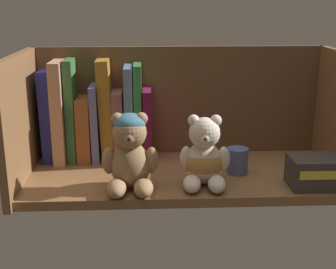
# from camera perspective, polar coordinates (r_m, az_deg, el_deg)

# --- Properties ---
(shelf_board) EXTENTS (0.69, 0.29, 0.02)m
(shelf_board) POSITION_cam_1_polar(r_m,az_deg,el_deg) (1.05, 1.90, -5.20)
(shelf_board) COLOR brown
(shelf_board) RESTS_ON ground
(shelf_back_panel) EXTENTS (0.71, 0.01, 0.29)m
(shelf_back_panel) POSITION_cam_1_polar(r_m,az_deg,el_deg) (1.16, 1.37, 3.69)
(shelf_back_panel) COLOR brown
(shelf_back_panel) RESTS_ON ground
(shelf_side_panel_left) EXTENTS (0.02, 0.31, 0.29)m
(shelf_side_panel_left) POSITION_cam_1_polar(r_m,az_deg,el_deg) (1.05, -17.60, 1.51)
(shelf_side_panel_left) COLOR brown
(shelf_side_panel_left) RESTS_ON ground
(book_0) EXTENTS (0.03, 0.11, 0.22)m
(book_0) POSITION_cam_1_polar(r_m,az_deg,el_deg) (1.15, -14.34, 2.38)
(book_0) COLOR navy
(book_0) RESTS_ON shelf_board
(book_1) EXTENTS (0.03, 0.15, 0.24)m
(book_1) POSITION_cam_1_polar(r_m,az_deg,el_deg) (1.14, -12.94, 2.97)
(book_1) COLOR tan
(book_1) RESTS_ON shelf_board
(book_2) EXTENTS (0.02, 0.11, 0.24)m
(book_2) POSITION_cam_1_polar(r_m,az_deg,el_deg) (1.14, -11.64, 3.06)
(book_2) COLOR #356934
(book_2) RESTS_ON shelf_board
(book_3) EXTENTS (0.03, 0.12, 0.15)m
(book_3) POSITION_cam_1_polar(r_m,az_deg,el_deg) (1.15, -10.10, 0.89)
(book_3) COLOR brown
(book_3) RESTS_ON shelf_board
(book_4) EXTENTS (0.02, 0.12, 0.18)m
(book_4) POSITION_cam_1_polar(r_m,az_deg,el_deg) (1.14, -8.80, 1.64)
(book_4) COLOR #6164A0
(book_4) RESTS_ON shelf_board
(book_5) EXTENTS (0.04, 0.10, 0.24)m
(book_5) POSITION_cam_1_polar(r_m,az_deg,el_deg) (1.13, -7.57, 3.10)
(book_5) COLOR #A16E21
(book_5) RESTS_ON shelf_board
(book_6) EXTENTS (0.03, 0.11, 0.17)m
(book_6) POSITION_cam_1_polar(r_m,az_deg,el_deg) (1.14, -6.00, 1.30)
(book_6) COLOR #885454
(book_6) RESTS_ON shelf_board
(book_7) EXTENTS (0.02, 0.15, 0.23)m
(book_7) POSITION_cam_1_polar(r_m,az_deg,el_deg) (1.13, -4.76, 2.80)
(book_7) COLOR slate
(book_7) RESTS_ON shelf_board
(book_8) EXTENTS (0.02, 0.13, 0.23)m
(book_8) POSITION_cam_1_polar(r_m,az_deg,el_deg) (1.13, -3.69, 2.92)
(book_8) COLOR #326F31
(book_8) RESTS_ON shelf_board
(book_9) EXTENTS (0.02, 0.12, 0.17)m
(book_9) POSITION_cam_1_polar(r_m,az_deg,el_deg) (1.13, -2.57, 1.47)
(book_9) COLOR #5C0F34
(book_9) RESTS_ON shelf_board
(teddy_bear_larger) EXTENTS (0.12, 0.12, 0.16)m
(teddy_bear_larger) POSITION_cam_1_polar(r_m,az_deg,el_deg) (0.94, -4.69, -2.38)
(teddy_bear_larger) COLOR #93704C
(teddy_bear_larger) RESTS_ON shelf_board
(teddy_bear_smaller) EXTENTS (0.11, 0.12, 0.15)m
(teddy_bear_smaller) POSITION_cam_1_polar(r_m,az_deg,el_deg) (0.97, 4.44, -2.87)
(teddy_bear_smaller) COLOR beige
(teddy_bear_smaller) RESTS_ON shelf_board
(pillar_candle) EXTENTS (0.05, 0.05, 0.06)m
(pillar_candle) POSITION_cam_1_polar(r_m,az_deg,el_deg) (1.05, 8.51, -3.19)
(pillar_candle) COLOR #4C5B99
(pillar_candle) RESTS_ON shelf_board
(small_product_box) EXTENTS (0.11, 0.08, 0.06)m
(small_product_box) POSITION_cam_1_polar(r_m,az_deg,el_deg) (1.01, 17.59, -4.42)
(small_product_box) COLOR #38332D
(small_product_box) RESTS_ON shelf_board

